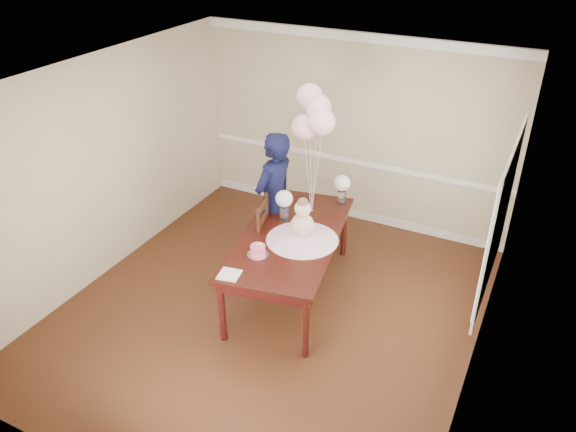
{
  "coord_description": "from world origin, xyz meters",
  "views": [
    {
      "loc": [
        2.49,
        -4.49,
        4.2
      ],
      "look_at": [
        0.02,
        0.43,
        1.05
      ],
      "focal_mm": 35.0,
      "sensor_mm": 36.0,
      "label": 1
    }
  ],
  "objects_px": {
    "dining_table_top": "(290,237)",
    "birthday_cake": "(258,250)",
    "dining_chair_seat": "(281,248)",
    "woman": "(274,201)"
  },
  "relations": [
    {
      "from": "dining_table_top",
      "to": "birthday_cake",
      "type": "relative_size",
      "value": 13.33
    },
    {
      "from": "dining_chair_seat",
      "to": "woman",
      "type": "height_order",
      "value": "woman"
    },
    {
      "from": "birthday_cake",
      "to": "dining_chair_seat",
      "type": "height_order",
      "value": "birthday_cake"
    },
    {
      "from": "dining_table_top",
      "to": "birthday_cake",
      "type": "height_order",
      "value": "birthday_cake"
    },
    {
      "from": "dining_chair_seat",
      "to": "woman",
      "type": "relative_size",
      "value": 0.27
    },
    {
      "from": "dining_table_top",
      "to": "birthday_cake",
      "type": "bearing_deg",
      "value": -113.96
    },
    {
      "from": "dining_table_top",
      "to": "woman",
      "type": "distance_m",
      "value": 0.7
    },
    {
      "from": "dining_table_top",
      "to": "woman",
      "type": "xyz_separation_m",
      "value": [
        -0.47,
        0.5,
        0.11
      ]
    },
    {
      "from": "dining_table_top",
      "to": "dining_chair_seat",
      "type": "height_order",
      "value": "dining_table_top"
    },
    {
      "from": "birthday_cake",
      "to": "dining_table_top",
      "type": "bearing_deg",
      "value": 76.43
    }
  ]
}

